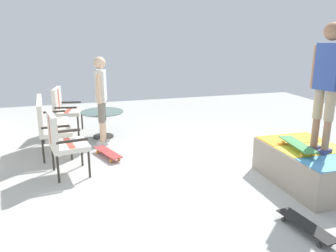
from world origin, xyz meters
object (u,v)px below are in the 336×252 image
patio_bench (48,120)px  skateboard_on_ramp (297,145)px  skate_ramp (312,166)px  skateboard_spare (306,226)px  person_watching (101,94)px  skateboard_by_bench (108,153)px  patio_chair_by_wall (61,138)px  patio_table (102,119)px  patio_chair_near_house (63,106)px  person_skater (327,78)px

patio_bench → skateboard_on_ramp: bearing=-126.2°
skate_ramp → skateboard_spare: size_ratio=2.15×
person_watching → skateboard_by_bench: (-0.84, 0.01, -0.94)m
patio_chair_by_wall → skateboard_spare: (-2.49, -2.65, -0.53)m
skate_ramp → person_watching: bearing=44.5°
skate_ramp → patio_table: patio_table is taller
patio_chair_near_house → patio_chair_by_wall: bearing=179.3°
skateboard_on_ramp → patio_chair_near_house: bearing=40.4°
patio_bench → person_watching: person_watching is taller
patio_chair_near_house → skateboard_on_ramp: patio_chair_near_house is taller
skate_ramp → person_skater: size_ratio=0.98×
patio_chair_by_wall → skateboard_on_ramp: size_ratio=1.24×
person_watching → skateboard_spare: size_ratio=2.14×
patio_chair_by_wall → skate_ramp: bearing=-111.0°
patio_chair_near_house → person_skater: (-3.96, -3.53, 1.00)m
patio_bench → patio_table: (0.68, -1.07, -0.21)m
skateboard_by_bench → skateboard_spare: size_ratio=1.01×
patio_bench → patio_chair_by_wall: same height
skate_ramp → person_skater: 1.34m
patio_bench → skateboard_spare: size_ratio=1.56×
person_skater → skate_ramp: bearing=-10.6°
patio_table → patio_chair_by_wall: bearing=156.6°
patio_chair_near_house → skateboard_spare: size_ratio=1.25×
skateboard_spare → patio_chair_near_house: bearing=27.8°
skate_ramp → patio_table: (3.28, 2.76, 0.13)m
patio_chair_near_house → person_watching: bearing=-143.0°
patio_table → person_skater: (-3.39, -2.74, 1.21)m
person_watching → skateboard_on_ramp: 3.80m
skateboard_spare → skateboard_on_ramp: skateboard_on_ramp is taller
patio_chair_near_house → skateboard_by_bench: patio_chair_near_house is taller
patio_bench → person_skater: size_ratio=0.71×
person_skater → patio_chair_near_house: bearing=41.7°
patio_bench → patio_table: size_ratio=1.42×
patio_chair_near_house → skateboard_spare: (-4.96, -2.62, -0.53)m
skate_ramp → skateboard_by_bench: (2.00, 2.81, -0.19)m
skate_ramp → skateboard_spare: bearing=140.0°
skate_ramp → skateboard_on_ramp: skateboard_on_ramp is taller
patio_chair_by_wall → patio_table: (1.90, -0.82, -0.21)m
patio_chair_by_wall → patio_chair_near_house: bearing=-0.7°
skate_ramp → skateboard_by_bench: 3.46m
person_skater → patio_bench: bearing=54.5°
patio_table → skateboard_by_bench: patio_table is taller
skateboard_on_ramp → skateboard_by_bench: bearing=51.7°
patio_chair_near_house → skateboard_spare: patio_chair_near_house is taller
person_skater → skateboard_by_bench: size_ratio=2.18×
skateboard_by_bench → skate_ramp: bearing=-125.5°
skate_ramp → skateboard_by_bench: skate_ramp is taller
patio_bench → patio_chair_by_wall: (-1.22, -0.24, -0.00)m
patio_chair_by_wall → person_skater: bearing=-112.7°
patio_chair_by_wall → person_skater: person_skater is taller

